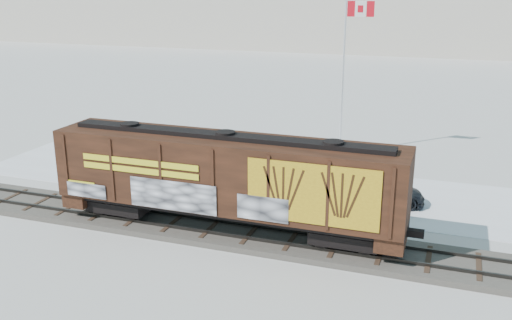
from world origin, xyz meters
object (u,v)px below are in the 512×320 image
at_px(car_silver, 180,158).
at_px(hopper_railcar, 226,176).
at_px(flagpole, 344,100).
at_px(car_dark, 376,192).
at_px(car_white, 358,187).

bearing_deg(car_silver, hopper_railcar, -165.41).
bearing_deg(hopper_railcar, flagpole, 81.00).
bearing_deg(car_dark, car_white, 41.83).
relative_size(car_silver, car_white, 1.12).
bearing_deg(car_silver, car_dark, -122.78).
xyz_separation_m(flagpole, car_dark, (3.68, -9.04, -3.09)).
xyz_separation_m(car_white, car_dark, (1.06, -0.63, 0.06)).
bearing_deg(flagpole, car_silver, -141.48).
bearing_deg(hopper_railcar, car_white, 53.80).
distance_m(car_silver, car_dark, 12.82).
distance_m(car_silver, car_white, 11.69).
height_order(car_white, car_dark, car_dark).
distance_m(hopper_railcar, car_dark, 9.01).
xyz_separation_m(hopper_railcar, flagpole, (2.42, 15.30, 0.92)).
distance_m(car_white, car_dark, 1.24).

